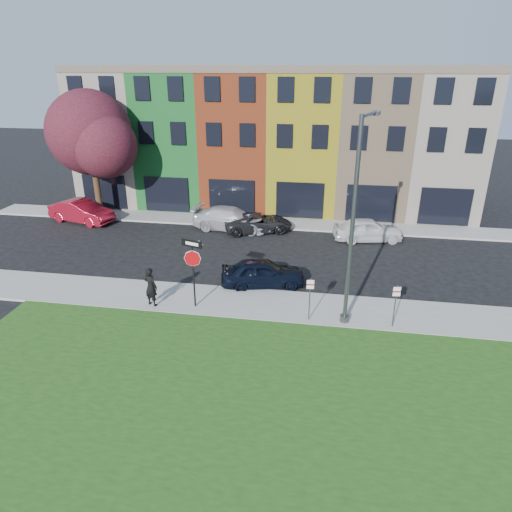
% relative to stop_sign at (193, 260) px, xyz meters
% --- Properties ---
extents(ground, '(120.00, 120.00, 0.00)m').
position_rel_stop_sign_xyz_m(ground, '(3.80, -2.25, -2.47)').
color(ground, black).
rests_on(ground, ground).
extents(sidewalk_near, '(40.00, 3.00, 0.12)m').
position_rel_stop_sign_xyz_m(sidewalk_near, '(5.80, 0.75, -2.41)').
color(sidewalk_near, gray).
rests_on(sidewalk_near, ground).
extents(sidewalk_far, '(40.00, 2.40, 0.12)m').
position_rel_stop_sign_xyz_m(sidewalk_far, '(0.80, 12.75, -2.41)').
color(sidewalk_far, gray).
rests_on(sidewalk_far, ground).
extents(rowhouse_block, '(30.00, 10.12, 10.00)m').
position_rel_stop_sign_xyz_m(rowhouse_block, '(1.30, 18.94, 2.52)').
color(rowhouse_block, beige).
rests_on(rowhouse_block, ground).
extents(stop_sign, '(1.01, 0.36, 3.31)m').
position_rel_stop_sign_xyz_m(stop_sign, '(0.00, 0.00, 0.00)').
color(stop_sign, black).
rests_on(stop_sign, sidewalk_near).
extents(man, '(0.98, 0.89, 1.89)m').
position_rel_stop_sign_xyz_m(man, '(-2.02, -0.20, -1.40)').
color(man, black).
rests_on(man, sidewalk_near).
extents(sedan_near, '(3.58, 5.00, 1.45)m').
position_rel_stop_sign_xyz_m(sedan_near, '(2.77, 2.87, -1.74)').
color(sedan_near, black).
rests_on(sedan_near, ground).
extents(parked_car_red, '(4.09, 5.68, 1.60)m').
position_rel_stop_sign_xyz_m(parked_car_red, '(-11.61, 10.92, -1.67)').
color(parked_car_red, maroon).
rests_on(parked_car_red, ground).
extents(parked_car_silver, '(3.21, 5.72, 1.53)m').
position_rel_stop_sign_xyz_m(parked_car_silver, '(-0.65, 11.09, -1.70)').
color(parked_car_silver, '#B5B4B9').
rests_on(parked_car_silver, ground).
extents(parked_car_dark, '(4.98, 5.92, 1.28)m').
position_rel_stop_sign_xyz_m(parked_car_dark, '(1.22, 10.97, -1.83)').
color(parked_car_dark, black).
rests_on(parked_car_dark, ground).
extents(parked_car_white, '(3.38, 5.04, 1.50)m').
position_rel_stop_sign_xyz_m(parked_car_white, '(8.47, 10.39, -1.72)').
color(parked_car_white, silver).
rests_on(parked_car_white, ground).
extents(street_lamp, '(1.08, 2.49, 8.76)m').
position_rel_stop_sign_xyz_m(street_lamp, '(6.92, -0.07, 2.07)').
color(street_lamp, '#474A4C').
rests_on(street_lamp, sidewalk_near).
extents(parking_sign_a, '(0.32, 0.10, 2.02)m').
position_rel_stop_sign_xyz_m(parking_sign_a, '(5.30, -0.36, -1.08)').
color(parking_sign_a, '#474A4C').
rests_on(parking_sign_a, sidewalk_near).
extents(parking_sign_b, '(0.32, 0.11, 1.97)m').
position_rel_stop_sign_xyz_m(parking_sign_b, '(8.89, -0.36, -1.10)').
color(parking_sign_b, '#474A4C').
rests_on(parking_sign_b, sidewalk_near).
extents(tree_purple, '(6.96, 6.09, 8.97)m').
position_rel_stop_sign_xyz_m(tree_purple, '(-10.66, 12.10, 3.56)').
color(tree_purple, '#302010').
rests_on(tree_purple, sidewalk_far).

